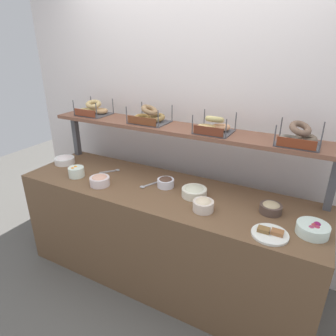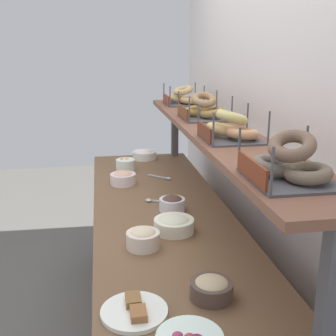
% 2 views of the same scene
% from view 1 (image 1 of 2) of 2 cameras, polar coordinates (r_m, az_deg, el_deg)
% --- Properties ---
extents(ground_plane, '(8.00, 8.00, 0.00)m').
position_cam_1_polar(ground_plane, '(2.78, -0.95, -19.87)').
color(ground_plane, '#595651').
extents(back_wall, '(3.58, 0.06, 2.40)m').
position_cam_1_polar(back_wall, '(2.62, 4.81, 7.62)').
color(back_wall, silver).
rests_on(back_wall, ground_plane).
extents(deli_counter, '(2.38, 0.70, 0.85)m').
position_cam_1_polar(deli_counter, '(2.51, -1.01, -12.76)').
color(deli_counter, brown).
rests_on(deli_counter, ground_plane).
extents(shelf_riser_left, '(0.05, 0.05, 0.40)m').
position_cam_1_polar(shelf_riser_left, '(3.07, -17.31, 6.05)').
color(shelf_riser_left, '#4C4C51').
rests_on(shelf_riser_left, deli_counter).
extents(shelf_riser_right, '(0.05, 0.05, 0.40)m').
position_cam_1_polar(shelf_riser_right, '(2.21, 29.22, -2.52)').
color(shelf_riser_right, '#4C4C51').
rests_on(shelf_riser_right, deli_counter).
extents(upper_shelf, '(2.34, 0.32, 0.03)m').
position_cam_1_polar(upper_shelf, '(2.36, 2.08, 7.57)').
color(upper_shelf, brown).
rests_on(upper_shelf, shelf_riser_left).
extents(bowl_cream_cheese, '(0.18, 0.18, 0.07)m').
position_cam_1_polar(bowl_cream_cheese, '(2.92, -19.34, 1.50)').
color(bowl_cream_cheese, white).
rests_on(bowl_cream_cheese, deli_counter).
extents(bowl_fruit_salad, '(0.13, 0.13, 0.09)m').
position_cam_1_polar(bowl_fruit_salad, '(2.60, -17.30, -0.67)').
color(bowl_fruit_salad, white).
rests_on(bowl_fruit_salad, deli_counter).
extents(bowl_beet_salad, '(0.19, 0.19, 0.08)m').
position_cam_1_polar(bowl_beet_salad, '(1.97, 26.16, -10.53)').
color(bowl_beet_salad, white).
rests_on(bowl_beet_salad, deli_counter).
extents(bowl_hummus, '(0.15, 0.15, 0.07)m').
position_cam_1_polar(bowl_hummus, '(2.09, 19.23, -7.23)').
color(bowl_hummus, brown).
rests_on(bowl_hummus, deli_counter).
extents(bowl_potato_salad, '(0.14, 0.14, 0.09)m').
position_cam_1_polar(bowl_potato_salad, '(2.01, 6.82, -7.03)').
color(bowl_potato_salad, silver).
rests_on(bowl_potato_salad, deli_counter).
extents(bowl_lox_spread, '(0.16, 0.16, 0.09)m').
position_cam_1_polar(bowl_lox_spread, '(2.40, -13.05, -2.30)').
color(bowl_lox_spread, white).
rests_on(bowl_lox_spread, deli_counter).
extents(bowl_chocolate_spread, '(0.13, 0.13, 0.08)m').
position_cam_1_polar(bowl_chocolate_spread, '(2.31, -0.35, -2.74)').
color(bowl_chocolate_spread, white).
rests_on(bowl_chocolate_spread, deli_counter).
extents(bowl_scallion_spread, '(0.18, 0.18, 0.08)m').
position_cam_1_polar(bowl_scallion_spread, '(2.18, 5.08, -4.51)').
color(bowl_scallion_spread, white).
rests_on(bowl_scallion_spread, deli_counter).
extents(serving_plate_white, '(0.22, 0.22, 0.04)m').
position_cam_1_polar(serving_plate_white, '(1.87, 19.07, -11.89)').
color(serving_plate_white, white).
rests_on(serving_plate_white, deli_counter).
extents(serving_spoon_near_plate, '(0.09, 0.16, 0.01)m').
position_cam_1_polar(serving_spoon_near_plate, '(2.34, -4.15, -3.38)').
color(serving_spoon_near_plate, '#B7B7BC').
rests_on(serving_spoon_near_plate, deli_counter).
extents(serving_spoon_by_edge, '(0.13, 0.14, 0.01)m').
position_cam_1_polar(serving_spoon_by_edge, '(2.64, -10.55, -0.52)').
color(serving_spoon_by_edge, '#B7B7BC').
rests_on(serving_spoon_by_edge, deli_counter).
extents(bagel_basket_sesame, '(0.27, 0.24, 0.14)m').
position_cam_1_polar(bagel_basket_sesame, '(2.84, -14.17, 10.85)').
color(bagel_basket_sesame, '#4C4C51').
rests_on(bagel_basket_sesame, upper_shelf).
extents(bagel_basket_everything, '(0.31, 0.25, 0.15)m').
position_cam_1_polar(bagel_basket_everything, '(2.48, -3.65, 9.84)').
color(bagel_basket_everything, '#4C4C51').
rests_on(bagel_basket_everything, upper_shelf).
extents(bagel_basket_plain, '(0.27, 0.26, 0.14)m').
position_cam_1_polar(bagel_basket_plain, '(2.22, 8.85, 8.01)').
color(bagel_basket_plain, '#4C4C51').
rests_on(bagel_basket_plain, upper_shelf).
extents(bagel_basket_poppy, '(0.28, 0.25, 0.15)m').
position_cam_1_polar(bagel_basket_poppy, '(2.10, 23.86, 5.45)').
color(bagel_basket_poppy, '#4C4C51').
rests_on(bagel_basket_poppy, upper_shelf).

